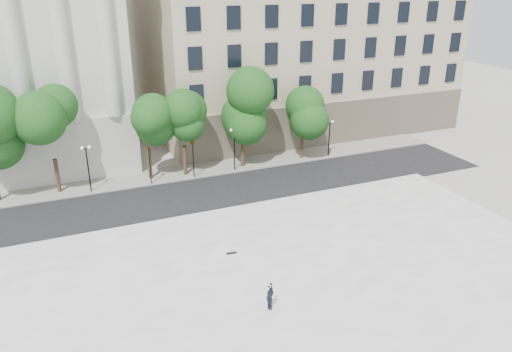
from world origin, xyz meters
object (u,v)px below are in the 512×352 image
at_px(person_lying, 270,306).
at_px(traffic_light_west, 148,148).
at_px(traffic_light_east, 192,142).
at_px(skateboard, 231,253).

bearing_deg(person_lying, traffic_light_west, 56.13).
bearing_deg(traffic_light_east, skateboard, -96.88).
bearing_deg(traffic_light_west, traffic_light_east, 0.00).
xyz_separation_m(traffic_light_west, person_lying, (2.14, -21.80, -2.94)).
distance_m(traffic_light_west, skateboard, 15.73).
distance_m(traffic_light_east, skateboard, 15.67).
distance_m(traffic_light_west, person_lying, 22.10).
relative_size(person_lying, skateboard, 2.31).
bearing_deg(traffic_light_east, person_lying, -95.16).
xyz_separation_m(traffic_light_west, traffic_light_east, (4.11, 0.00, -0.00)).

